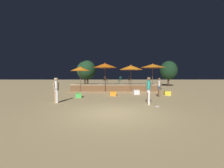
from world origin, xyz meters
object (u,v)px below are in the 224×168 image
at_px(bistro_chair_2, 130,79).
at_px(background_tree_2, 85,70).
at_px(cube_seat_1, 136,92).
at_px(cube_seat_3, 113,93).
at_px(patio_umbrella_1, 105,66).
at_px(bistro_chair_0, 105,80).
at_px(cube_seat_0, 79,95).
at_px(bistro_chair_1, 120,79).
at_px(person_1, 149,90).
at_px(patio_umbrella_3, 131,68).
at_px(patio_umbrella_2, 80,69).
at_px(background_tree_1, 169,70).
at_px(person_0, 159,87).
at_px(background_tree_0, 87,70).
at_px(cube_seat_2, 167,93).
at_px(patio_umbrella_0, 153,66).
at_px(person_2, 56,89).
at_px(frisbee_disc, 157,106).

relative_size(bistro_chair_2, background_tree_2, 0.20).
height_order(cube_seat_1, cube_seat_3, cube_seat_1).
relative_size(patio_umbrella_1, bistro_chair_0, 3.62).
relative_size(patio_umbrella_1, cube_seat_0, 5.97).
height_order(cube_seat_1, bistro_chair_1, bistro_chair_1).
bearing_deg(person_1, patio_umbrella_3, 175.31).
relative_size(patio_umbrella_2, person_1, 1.67).
height_order(patio_umbrella_2, background_tree_1, background_tree_1).
relative_size(cube_seat_3, person_0, 0.34).
height_order(cube_seat_0, background_tree_0, background_tree_0).
distance_m(bistro_chair_1, background_tree_0, 6.25).
relative_size(bistro_chair_1, background_tree_1, 0.21).
distance_m(patio_umbrella_1, background_tree_2, 11.64).
bearing_deg(patio_umbrella_1, cube_seat_3, -74.99).
distance_m(patio_umbrella_3, background_tree_2, 12.97).
bearing_deg(cube_seat_3, person_0, -15.10).
bearing_deg(person_1, cube_seat_0, -126.32).
height_order(patio_umbrella_2, bistro_chair_1, patio_umbrella_2).
bearing_deg(cube_seat_3, patio_umbrella_3, 58.04).
height_order(patio_umbrella_1, cube_seat_2, patio_umbrella_1).
bearing_deg(patio_umbrella_1, patio_umbrella_0, 3.21).
xyz_separation_m(cube_seat_1, background_tree_2, (-7.27, 13.23, 2.56)).
bearing_deg(background_tree_1, person_2, -130.73).
height_order(person_2, frisbee_disc, person_2).
bearing_deg(bistro_chair_0, background_tree_1, -107.77).
distance_m(bistro_chair_2, background_tree_1, 10.15).
height_order(person_2, background_tree_2, background_tree_2).
bearing_deg(bistro_chair_0, cube_seat_3, 137.08).
distance_m(patio_umbrella_0, patio_umbrella_3, 2.55).
bearing_deg(background_tree_2, background_tree_1, -7.61).
distance_m(patio_umbrella_1, background_tree_0, 6.29).
xyz_separation_m(patio_umbrella_0, frisbee_disc, (-2.03, -8.39, -2.91)).
xyz_separation_m(patio_umbrella_3, bistro_chair_1, (-1.11, 1.62, -1.36)).
height_order(patio_umbrella_3, cube_seat_2, patio_umbrella_3).
bearing_deg(background_tree_0, patio_umbrella_1, -63.13).
relative_size(cube_seat_3, person_1, 0.32).
height_order(bistro_chair_0, background_tree_0, background_tree_0).
relative_size(cube_seat_1, person_1, 0.35).
relative_size(person_2, bistro_chair_0, 1.86).
distance_m(person_2, bistro_chair_0, 8.31).
height_order(patio_umbrella_3, bistro_chair_0, patio_umbrella_3).
distance_m(cube_seat_1, person_2, 7.57).
relative_size(patio_umbrella_0, person_0, 1.98).
relative_size(patio_umbrella_0, cube_seat_3, 5.75).
bearing_deg(patio_umbrella_2, cube_seat_3, -42.80).
bearing_deg(patio_umbrella_1, patio_umbrella_2, 177.17).
xyz_separation_m(cube_seat_2, person_0, (-1.21, -1.36, 0.66)).
distance_m(patio_umbrella_3, bistro_chair_0, 3.35).
distance_m(person_0, background_tree_2, 17.67).
distance_m(patio_umbrella_0, frisbee_disc, 9.11).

